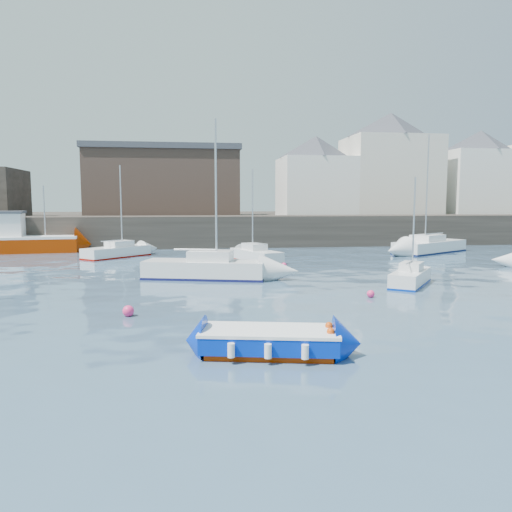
{
  "coord_description": "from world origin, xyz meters",
  "views": [
    {
      "loc": [
        -3.69,
        -14.11,
        4.36
      ],
      "look_at": [
        0.0,
        12.0,
        1.5
      ],
      "focal_mm": 35.0,
      "sensor_mm": 36.0,
      "label": 1
    }
  ],
  "objects": [
    {
      "name": "water",
      "position": [
        0.0,
        0.0,
        0.0
      ],
      "size": [
        220.0,
        220.0,
        0.0
      ],
      "primitive_type": "plane",
      "color": "#2D4760",
      "rests_on": "ground"
    },
    {
      "name": "quay_wall",
      "position": [
        0.0,
        35.0,
        1.5
      ],
      "size": [
        90.0,
        5.0,
        3.0
      ],
      "primitive_type": "cube",
      "color": "#28231E",
      "rests_on": "ground"
    },
    {
      "name": "land_strip",
      "position": [
        0.0,
        53.0,
        1.4
      ],
      "size": [
        90.0,
        32.0,
        2.8
      ],
      "primitive_type": "cube",
      "color": "#28231E",
      "rests_on": "ground"
    },
    {
      "name": "bldg_east_a",
      "position": [
        20.0,
        42.0,
        8.81
      ],
      "size": [
        13.36,
        13.36,
        11.8
      ],
      "color": "beige",
      "rests_on": "land_strip"
    },
    {
      "name": "bldg_east_b",
      "position": [
        31.0,
        41.5,
        7.87
      ],
      "size": [
        11.88,
        11.88,
        9.95
      ],
      "color": "white",
      "rests_on": "land_strip"
    },
    {
      "name": "bldg_east_d",
      "position": [
        11.0,
        41.5,
        7.36
      ],
      "size": [
        11.14,
        11.14,
        8.95
      ],
      "color": "white",
      "rests_on": "land_strip"
    },
    {
      "name": "warehouse",
      "position": [
        -6.0,
        43.0,
        6.62
      ],
      "size": [
        16.4,
        10.4,
        7.6
      ],
      "color": "#3D2D26",
      "rests_on": "land_strip"
    },
    {
      "name": "blue_dinghy",
      "position": [
        -1.36,
        -0.38,
        0.42
      ],
      "size": [
        4.21,
        2.47,
        0.75
      ],
      "color": "#952600",
      "rests_on": "ground"
    },
    {
      "name": "fishing_boat",
      "position": [
        -17.8,
        31.47,
        1.12
      ],
      "size": [
        9.02,
        4.2,
        5.77
      ],
      "color": "#952600",
      "rests_on": "ground"
    },
    {
      "name": "sailboat_b",
      "position": [
        -2.6,
        14.25,
        0.58
      ],
      "size": [
        7.29,
        3.99,
        8.94
      ],
      "color": "silver",
      "rests_on": "ground"
    },
    {
      "name": "sailboat_c",
      "position": [
        8.02,
        10.5,
        0.43
      ],
      "size": [
        3.66,
        4.27,
        5.66
      ],
      "color": "silver",
      "rests_on": "ground"
    },
    {
      "name": "sailboat_f",
      "position": [
        1.41,
        22.06,
        0.48
      ],
      "size": [
        3.49,
        5.45,
        6.77
      ],
      "color": "silver",
      "rests_on": "ground"
    },
    {
      "name": "sailboat_g",
      "position": [
        17.21,
        26.35,
        0.57
      ],
      "size": [
        8.03,
        6.33,
        9.99
      ],
      "color": "silver",
      "rests_on": "ground"
    },
    {
      "name": "sailboat_h",
      "position": [
        -9.11,
        26.36,
        0.47
      ],
      "size": [
        5.18,
        5.32,
        7.24
      ],
      "color": "silver",
      "rests_on": "ground"
    },
    {
      "name": "buoy_near",
      "position": [
        -5.92,
        5.17,
        0.0
      ],
      "size": [
        0.44,
        0.44,
        0.44
      ],
      "primitive_type": "sphere",
      "color": "#F72E70",
      "rests_on": "ground"
    },
    {
      "name": "buoy_mid",
      "position": [
        4.69,
        7.49,
        0.0
      ],
      "size": [
        0.36,
        0.36,
        0.36
      ],
      "primitive_type": "sphere",
      "color": "#F72E70",
      "rests_on": "ground"
    },
    {
      "name": "buoy_far",
      "position": [
        2.76,
        18.24,
        0.0
      ],
      "size": [
        0.36,
        0.36,
        0.36
      ],
      "primitive_type": "sphere",
      "color": "#F72E70",
      "rests_on": "ground"
    }
  ]
}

